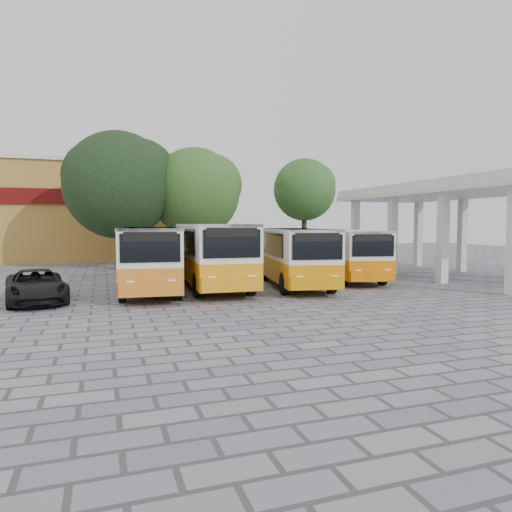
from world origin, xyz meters
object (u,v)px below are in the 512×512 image
object	(u,v)px
bus_far_right	(347,251)
parked_car	(36,286)
bus_far_left	(150,255)
bus_centre_left	(213,251)
bus_centre_right	(294,253)

from	to	relation	value
bus_far_right	parked_car	xyz separation A→B (m)	(-15.28, -2.50, -0.94)
bus_far_left	bus_centre_left	distance (m)	2.99
bus_far_left	bus_centre_right	size ratio (longest dim) A/B	1.01
bus_centre_left	bus_centre_right	distance (m)	4.01
bus_far_left	parked_car	size ratio (longest dim) A/B	1.80
bus_centre_left	parked_car	distance (m)	7.77
bus_centre_left	bus_centre_right	bearing A→B (deg)	-7.34
parked_car	bus_centre_right	bearing A→B (deg)	-5.11
bus_far_left	bus_centre_left	bearing A→B (deg)	9.69
bus_centre_left	parked_car	size ratio (longest dim) A/B	1.87
bus_far_right	parked_car	distance (m)	15.51
bus_far_right	bus_far_left	bearing A→B (deg)	-162.72
bus_centre_right	parked_car	distance (m)	11.54
bus_far_left	bus_centre_right	xyz separation A→B (m)	(6.93, -0.47, -0.04)
bus_centre_right	bus_far_right	bearing A→B (deg)	31.83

